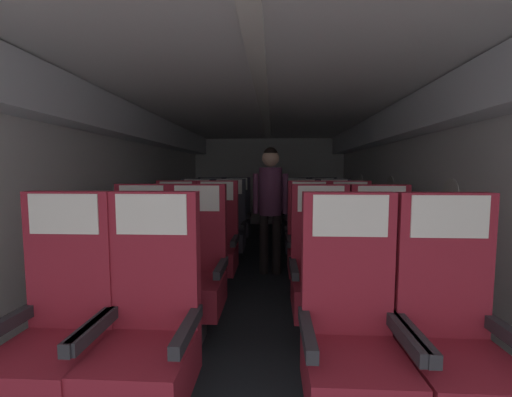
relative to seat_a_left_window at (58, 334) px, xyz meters
name	(u,v)px	position (x,y,z in m)	size (l,w,h in m)	color
ground	(263,277)	(0.92, 2.38, -0.50)	(3.79, 8.06, 0.02)	#23282D
fuselage_shell	(264,152)	(0.92, 2.66, 1.03)	(3.67, 7.71, 2.10)	silver
seat_a_left_window	(58,334)	(0.00, 0.00, 0.00)	(0.47, 0.48, 1.17)	#38383D
seat_a_left_aisle	(148,335)	(0.44, 0.01, 0.00)	(0.47, 0.48, 1.17)	#38383D
seat_a_right_aisle	(454,344)	(1.85, 0.01, 0.00)	(0.47, 0.48, 1.17)	#38383D
seat_a_right_window	(352,341)	(1.40, 0.01, 0.00)	(0.47, 0.48, 1.17)	#38383D
seat_b_left_window	(139,272)	(0.00, 0.94, 0.00)	(0.47, 0.48, 1.17)	#38383D
seat_b_left_aisle	(195,273)	(0.44, 0.94, 0.00)	(0.47, 0.48, 1.17)	#38383D
seat_b_right_aisle	(383,277)	(1.85, 0.94, 0.00)	(0.47, 0.48, 1.17)	#38383D
seat_b_right_window	(321,275)	(1.40, 0.95, 0.00)	(0.47, 0.48, 1.17)	#38383D
seat_c_left_window	(175,245)	(-0.02, 1.88, 0.00)	(0.47, 0.48, 1.17)	#38383D
seat_c_left_aisle	(216,245)	(0.43, 1.88, 0.00)	(0.47, 0.48, 1.17)	#38383D
seat_c_right_aisle	(351,246)	(1.84, 1.90, 0.00)	(0.47, 0.48, 1.17)	#38383D
seat_c_right_window	(309,246)	(1.41, 1.89, 0.00)	(0.47, 0.48, 1.17)	#38383D
seat_d_left_window	(196,229)	(-0.02, 2.83, 0.00)	(0.47, 0.48, 1.17)	#38383D
seat_d_left_aisle	(229,229)	(0.43, 2.83, 0.00)	(0.47, 0.48, 1.17)	#38383D
seat_d_right_aisle	(335,230)	(1.85, 2.84, 0.00)	(0.47, 0.48, 1.17)	#38383D
seat_d_right_window	(302,230)	(1.41, 2.83, 0.00)	(0.47, 0.48, 1.17)	#38383D
seat_e_left_window	(211,218)	(0.00, 3.78, 0.00)	(0.47, 0.48, 1.17)	#38383D
seat_e_left_aisle	(236,219)	(0.43, 3.78, 0.00)	(0.47, 0.48, 1.17)	#38383D
seat_e_right_aisle	(323,219)	(1.85, 3.79, 0.00)	(0.47, 0.48, 1.17)	#38383D
seat_e_right_window	(295,219)	(1.40, 3.79, 0.00)	(0.47, 0.48, 1.17)	#38383D
flight_attendant	(270,197)	(1.00, 2.48, 0.47)	(0.43, 0.28, 1.56)	black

